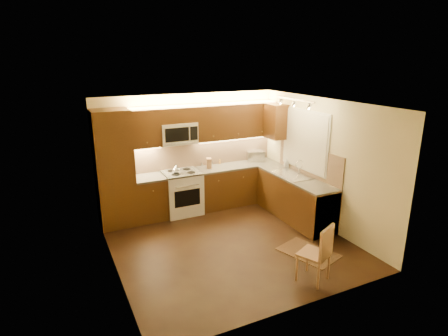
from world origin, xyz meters
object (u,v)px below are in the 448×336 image
dining_chair (314,253)px  stove (182,193)px  sink (292,171)px  microwave (178,133)px  soap_bottle (286,163)px  knife_block (209,163)px  kettle (176,169)px  toaster_oven (255,156)px

dining_chair → stove: bearing=80.6°
stove → sink: (2.00, -1.12, 0.52)m
microwave → stove: bearing=-90.0°
stove → soap_bottle: bearing=-15.0°
stove → microwave: 1.27m
sink → knife_block: bearing=137.9°
microwave → kettle: size_ratio=3.87×
sink → knife_block: size_ratio=3.92×
microwave → dining_chair: size_ratio=0.84×
microwave → soap_bottle: microwave is taller
kettle → soap_bottle: 2.42m
toaster_oven → knife_block: bearing=-157.8°
soap_bottle → toaster_oven: bearing=133.7°
kettle → soap_bottle: size_ratio=0.98×
dining_chair → kettle: bearing=83.1°
microwave → toaster_oven: (1.89, 0.03, -0.70)m
toaster_oven → dining_chair: toaster_oven is taller
kettle → dining_chair: 3.38m
stove → sink: size_ratio=1.07×
microwave → knife_block: size_ratio=3.47×
stove → sink: 2.35m
kettle → knife_block: knife_block is taller
sink → kettle: size_ratio=4.38×
microwave → sink: microwave is taller
sink → soap_bottle: soap_bottle is taller
sink → kettle: (-2.13, 1.05, 0.04)m
stove → knife_block: 0.87m
toaster_oven → soap_bottle: (0.34, -0.76, -0.02)m
microwave → soap_bottle: 2.46m
sink → toaster_oven: toaster_oven is taller
microwave → sink: (2.00, -1.26, -0.74)m
stove → sink: bearing=-29.4°
knife_block → microwave: bearing=-167.3°
soap_bottle → dining_chair: soap_bottle is taller
soap_bottle → kettle: bearing=-173.0°
stove → soap_bottle: size_ratio=4.62×
kettle → knife_block: size_ratio=0.89×
sink → soap_bottle: bearing=66.5°
toaster_oven → knife_block: (-1.22, -0.09, -0.01)m
knife_block → soap_bottle: size_ratio=1.10×
stove → dining_chair: stove is taller
soap_bottle → dining_chair: bearing=-97.2°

